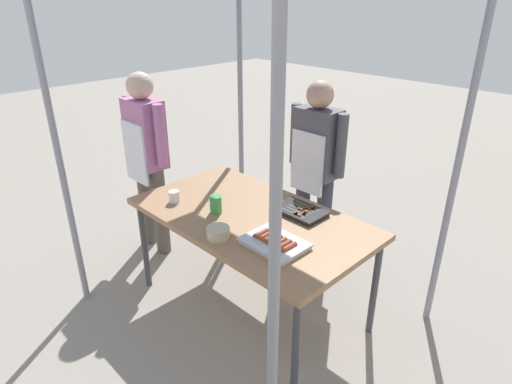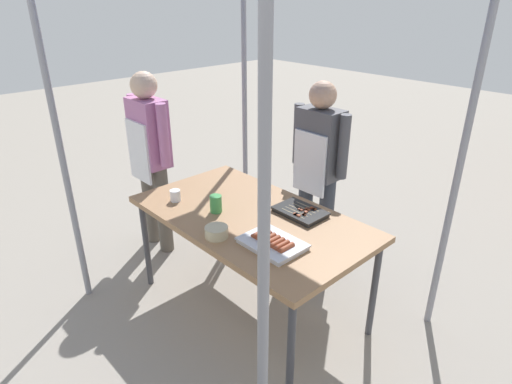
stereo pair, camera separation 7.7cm
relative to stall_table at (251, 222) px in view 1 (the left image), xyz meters
name	(u,v)px [view 1 (the left image)]	position (x,y,z in m)	size (l,w,h in m)	color
ground_plane	(251,306)	(0.00, 0.00, -0.70)	(18.00, 18.00, 0.00)	gray
stall_table	(251,222)	(0.00, 0.00, 0.00)	(1.60, 0.90, 0.75)	#9E724C
tray_grilled_sausages	(275,243)	(0.37, -0.17, 0.07)	(0.36, 0.27, 0.05)	silver
tray_meat_skewers	(300,211)	(0.22, 0.25, 0.07)	(0.33, 0.22, 0.04)	black
condiment_bowl	(218,233)	(0.07, -0.33, 0.09)	(0.14, 0.14, 0.06)	#BFB28C
drink_cup_near_edge	(216,204)	(-0.19, -0.14, 0.11)	(0.08, 0.08, 0.12)	#3F994C
drink_cup_by_wok	(174,197)	(-0.52, -0.24, 0.09)	(0.07, 0.07, 0.08)	white
vendor_woman	(316,161)	(-0.11, 0.81, 0.18)	(0.52, 0.22, 1.50)	#333842
customer_nearby	(147,151)	(-1.19, -0.03, 0.21)	(0.52, 0.22, 1.53)	#595147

